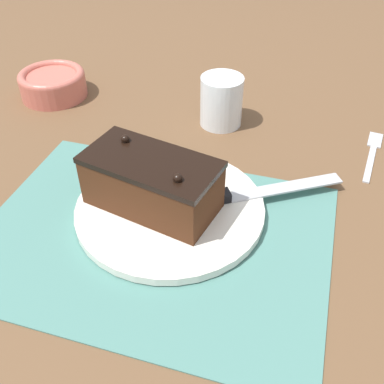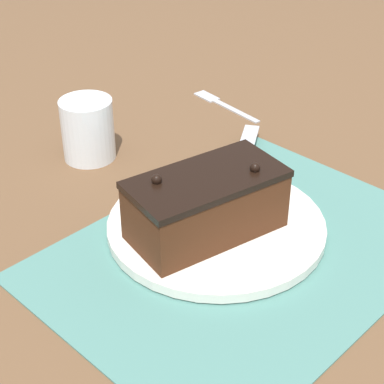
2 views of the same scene
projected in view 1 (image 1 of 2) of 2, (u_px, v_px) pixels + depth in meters
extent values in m
plane|color=brown|center=(154.00, 237.00, 0.60)|extent=(3.00, 3.00, 0.00)
cube|color=slate|center=(154.00, 236.00, 0.60)|extent=(0.46, 0.34, 0.00)
cylinder|color=white|center=(170.00, 208.00, 0.63)|extent=(0.26, 0.26, 0.01)
cube|color=#472614|center=(152.00, 185.00, 0.60)|extent=(0.19, 0.12, 0.07)
cube|color=black|center=(150.00, 162.00, 0.58)|extent=(0.19, 0.13, 0.01)
sphere|color=black|center=(178.00, 178.00, 0.54)|extent=(0.01, 0.01, 0.01)
sphere|color=black|center=(125.00, 139.00, 0.61)|extent=(0.01, 0.01, 0.01)
cube|color=black|center=(202.00, 200.00, 0.62)|extent=(0.08, 0.06, 0.01)
cube|color=#B7BABF|center=(286.00, 187.00, 0.65)|extent=(0.16, 0.11, 0.00)
cylinder|color=white|center=(221.00, 101.00, 0.79)|extent=(0.08, 0.08, 0.09)
cylinder|color=#C66656|center=(53.00, 86.00, 0.89)|extent=(0.13, 0.13, 0.04)
torus|color=#C66656|center=(51.00, 76.00, 0.87)|extent=(0.13, 0.13, 0.02)
cube|color=#B7BABF|center=(370.00, 163.00, 0.72)|extent=(0.02, 0.11, 0.01)
cube|color=#B7BABF|center=(375.00, 139.00, 0.77)|extent=(0.03, 0.05, 0.01)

